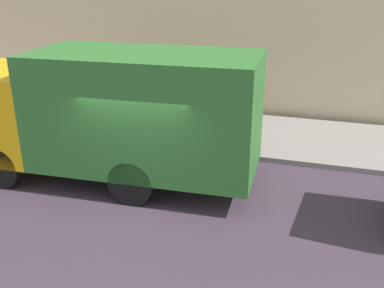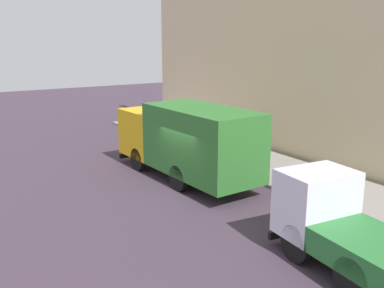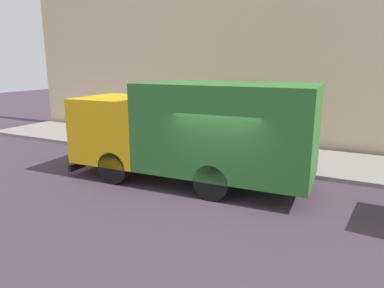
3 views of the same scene
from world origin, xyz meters
The scene contains 8 objects.
ground centered at (0.00, 0.00, 0.00)m, with size 80.00×80.00×0.00m, color #3F313F.
sidewalk centered at (4.97, 0.00, 0.07)m, with size 3.93×30.00×0.15m, color gray.
building_facade centered at (7.43, 0.00, 4.80)m, with size 0.50×30.00×9.60m, color beige.
large_utility_truck centered at (0.84, 1.30, 1.79)m, with size 2.90×8.08×3.28m.
small_flatbed_truck centered at (0.35, -7.36, 1.13)m, with size 2.51×4.96×2.41m.
pedestrian_walking centered at (5.95, 3.07, 0.99)m, with size 0.52×0.52×1.62m.
traffic_cone_orange centered at (3.28, 4.08, 0.48)m, with size 0.47×0.47×0.67m, color orange.
street_sign_post centered at (3.35, 2.34, 1.76)m, with size 0.44×0.08×2.75m.
Camera 2 is at (-8.79, -14.23, 6.00)m, focal length 40.72 mm.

